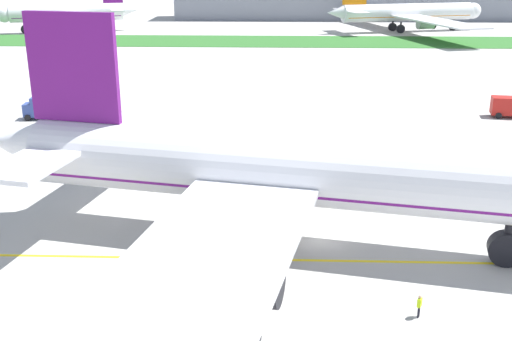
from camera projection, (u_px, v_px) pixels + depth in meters
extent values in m
plane|color=#ADAAA5|center=(318.00, 240.00, 51.35)|extent=(600.00, 600.00, 0.00)
cube|color=yellow|center=(321.00, 260.00, 47.86)|extent=(280.00, 0.36, 0.01)
cube|color=#2D6628|center=(291.00, 41.00, 168.76)|extent=(320.00, 24.00, 0.10)
cylinder|color=white|center=(291.00, 169.00, 48.94)|extent=(43.91, 14.42, 5.61)
cube|color=#661472|center=(291.00, 181.00, 49.27)|extent=(42.11, 13.63, 0.67)
cone|color=white|center=(18.00, 143.00, 54.31)|extent=(7.01, 5.93, 4.76)
cube|color=#661472|center=(73.00, 68.00, 50.69)|extent=(7.81, 2.16, 8.97)
cube|color=white|center=(101.00, 126.00, 58.15)|extent=(6.54, 9.76, 0.39)
cube|color=white|center=(34.00, 163.00, 47.87)|extent=(6.54, 9.76, 0.39)
cube|color=white|center=(309.00, 111.00, 70.26)|extent=(17.45, 40.46, 0.45)
cube|color=white|center=(156.00, 332.00, 29.07)|extent=(17.45, 40.46, 0.45)
cylinder|color=#B7BABF|center=(308.00, 148.00, 62.41)|extent=(5.84, 4.11, 3.08)
cylinder|color=black|center=(334.00, 150.00, 61.81)|extent=(1.11, 3.26, 3.24)
cylinder|color=#B7BABF|center=(234.00, 277.00, 37.45)|extent=(5.84, 4.11, 3.08)
cylinder|color=black|center=(277.00, 282.00, 36.85)|extent=(1.11, 3.26, 3.24)
cylinder|color=black|center=(508.00, 236.00, 46.47)|extent=(0.59, 0.59, 2.17)
cylinder|color=black|center=(506.00, 249.00, 46.83)|extent=(2.85, 1.72, 2.66)
cylinder|color=black|center=(257.00, 198.00, 53.71)|extent=(0.59, 0.59, 2.17)
cylinder|color=black|center=(257.00, 209.00, 54.07)|extent=(2.85, 1.72, 2.66)
cylinder|color=black|center=(239.00, 225.00, 48.32)|extent=(0.59, 0.59, 2.17)
cylinder|color=black|center=(239.00, 237.00, 48.67)|extent=(2.85, 1.72, 2.66)
sphere|color=black|center=(114.00, 140.00, 55.05)|extent=(0.39, 0.39, 0.39)
sphere|color=black|center=(143.00, 142.00, 54.42)|extent=(0.39, 0.39, 0.39)
sphere|color=black|center=(172.00, 144.00, 53.80)|extent=(0.39, 0.39, 0.39)
sphere|color=black|center=(202.00, 146.00, 53.17)|extent=(0.39, 0.39, 0.39)
sphere|color=black|center=(233.00, 148.00, 52.55)|extent=(0.39, 0.39, 0.39)
sphere|color=black|center=(265.00, 151.00, 51.92)|extent=(0.39, 0.39, 0.39)
sphere|color=black|center=(298.00, 153.00, 51.30)|extent=(0.39, 0.39, 0.39)
sphere|color=black|center=(331.00, 156.00, 50.67)|extent=(0.39, 0.39, 0.39)
sphere|color=black|center=(365.00, 158.00, 50.05)|extent=(0.39, 0.39, 0.39)
sphere|color=black|center=(400.00, 161.00, 49.42)|extent=(0.39, 0.39, 0.39)
sphere|color=black|center=(436.00, 163.00, 48.80)|extent=(0.39, 0.39, 0.39)
sphere|color=black|center=(473.00, 166.00, 48.17)|extent=(0.39, 0.39, 0.39)
sphere|color=black|center=(511.00, 169.00, 47.55)|extent=(0.39, 0.39, 0.39)
cylinder|color=black|center=(419.00, 311.00, 40.33)|extent=(0.12, 0.12, 0.81)
cylinder|color=#BFE519|center=(421.00, 301.00, 40.23)|extent=(0.09, 0.09, 0.52)
cylinder|color=black|center=(418.00, 312.00, 40.17)|extent=(0.12, 0.12, 0.81)
cylinder|color=#BFE519|center=(419.00, 304.00, 39.84)|extent=(0.09, 0.09, 0.52)
cube|color=#BFE519|center=(420.00, 302.00, 40.02)|extent=(0.41, 0.49, 0.58)
sphere|color=tan|center=(420.00, 297.00, 39.89)|extent=(0.22, 0.22, 0.22)
cube|color=#B21E19|center=(505.00, 106.00, 89.59)|extent=(4.24, 2.93, 2.52)
cylinder|color=black|center=(496.00, 112.00, 91.27)|extent=(0.94, 0.44, 0.90)
cylinder|color=black|center=(499.00, 116.00, 89.11)|extent=(0.94, 0.44, 0.90)
cube|color=#33478C|center=(44.00, 106.00, 88.65)|extent=(3.63, 2.56, 2.73)
cube|color=#33478C|center=(29.00, 110.00, 88.69)|extent=(1.53, 2.28, 1.82)
cube|color=#263347|center=(24.00, 107.00, 88.54)|extent=(0.25, 1.90, 0.80)
cylinder|color=black|center=(28.00, 118.00, 87.92)|extent=(0.92, 0.38, 0.90)
cylinder|color=black|center=(32.00, 114.00, 90.06)|extent=(0.92, 0.38, 0.90)
cylinder|color=black|center=(50.00, 118.00, 88.08)|extent=(0.92, 0.38, 0.90)
cylinder|color=black|center=(54.00, 114.00, 90.21)|extent=(0.92, 0.38, 0.90)
cylinder|color=white|center=(67.00, 13.00, 187.63)|extent=(32.97, 15.65, 5.15)
cube|color=#661472|center=(67.00, 16.00, 187.92)|extent=(31.59, 14.83, 0.62)
sphere|color=white|center=(4.00, 14.00, 182.68)|extent=(4.90, 4.90, 4.90)
cone|color=white|center=(130.00, 10.00, 192.70)|extent=(6.79, 5.99, 4.38)
cube|color=white|center=(117.00, 10.00, 186.73)|extent=(6.13, 8.98, 0.36)
cube|color=white|center=(114.00, 8.00, 196.04)|extent=(6.13, 8.98, 0.36)
cube|color=white|center=(74.00, 20.00, 172.52)|extent=(16.59, 30.54, 0.41)
cube|color=white|center=(72.00, 10.00, 204.07)|extent=(16.59, 30.54, 0.41)
cylinder|color=#B7BABF|center=(71.00, 23.00, 178.81)|extent=(5.55, 4.27, 2.83)
cylinder|color=black|center=(62.00, 24.00, 178.14)|extent=(1.37, 2.95, 2.98)
cylinder|color=#B7BABF|center=(69.00, 17.00, 198.26)|extent=(5.55, 4.27, 2.83)
cylinder|color=black|center=(61.00, 17.00, 197.59)|extent=(1.37, 2.95, 2.98)
cylinder|color=black|center=(25.00, 26.00, 185.34)|extent=(0.54, 0.54, 2.00)
cylinder|color=black|center=(25.00, 29.00, 185.67)|extent=(2.67, 1.84, 2.45)
cylinder|color=black|center=(77.00, 25.00, 187.09)|extent=(0.54, 0.54, 2.00)
cylinder|color=black|center=(78.00, 29.00, 187.42)|extent=(2.67, 1.84, 2.45)
cylinder|color=black|center=(77.00, 23.00, 191.98)|extent=(0.54, 0.54, 2.00)
cylinder|color=black|center=(77.00, 27.00, 192.31)|extent=(2.67, 1.84, 2.45)
cylinder|color=white|center=(408.00, 12.00, 188.49)|extent=(41.68, 16.75, 5.18)
cube|color=orange|center=(407.00, 15.00, 188.79)|extent=(39.95, 15.88, 0.62)
sphere|color=white|center=(473.00, 11.00, 193.70)|extent=(4.92, 4.92, 4.92)
cone|color=white|center=(336.00, 13.00, 182.93)|extent=(6.70, 5.82, 4.40)
cube|color=white|center=(345.00, 9.00, 188.67)|extent=(6.75, 9.25, 0.36)
cube|color=white|center=(358.00, 12.00, 179.20)|extent=(6.75, 9.25, 0.36)
cube|color=white|center=(372.00, 9.00, 207.84)|extent=(19.45, 38.79, 0.41)
cube|color=white|center=(438.00, 22.00, 168.59)|extent=(19.45, 38.79, 0.41)
cylinder|color=#B7BABF|center=(386.00, 16.00, 200.88)|extent=(5.52, 4.12, 2.85)
cylinder|color=black|center=(393.00, 16.00, 201.46)|extent=(1.25, 2.99, 2.99)
cylinder|color=#B7BABF|center=(426.00, 24.00, 177.16)|extent=(5.52, 4.12, 2.85)
cylinder|color=black|center=(433.00, 24.00, 177.73)|extent=(1.25, 2.99, 2.99)
cylinder|color=black|center=(453.00, 23.00, 193.38)|extent=(0.54, 0.54, 2.01)
cylinder|color=black|center=(453.00, 26.00, 193.71)|extent=(2.67, 1.75, 2.46)
cylinder|color=black|center=(393.00, 24.00, 191.38)|extent=(0.54, 0.54, 2.01)
cylinder|color=black|center=(393.00, 27.00, 191.71)|extent=(2.67, 1.75, 2.46)
cylinder|color=black|center=(401.00, 25.00, 186.40)|extent=(0.54, 0.54, 2.01)
cylinder|color=black|center=(401.00, 29.00, 186.73)|extent=(2.67, 1.75, 2.46)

